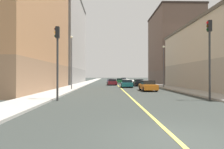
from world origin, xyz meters
The scene contains 18 objects.
ground_plane centered at (0.00, 0.00, 0.00)m, with size 400.00×400.00×0.00m, color #2D322F.
sidewalk_left centered at (8.03, 49.00, 0.07)m, with size 3.06×168.00×0.15m, color #9E9B93.
sidewalk_right centered at (-8.03, 49.00, 0.07)m, with size 3.06×168.00×0.15m, color #9E9B93.
lane_center_stripe centered at (0.00, 49.00, 0.01)m, with size 0.16×154.00×0.01m, color #E5D14C.
building_left_mid centered at (14.48, 42.03, 8.97)m, with size 10.12×14.93×17.92m.
building_right_corner centered at (-14.48, 20.21, 11.81)m, with size 10.12×21.14×23.61m.
building_right_midblock centered at (-14.48, 46.13, 11.56)m, with size 10.12×26.17×23.10m.
traffic_light_left_near centered at (6.09, 9.31, 4.15)m, with size 0.40×0.32×6.46m.
traffic_light_right_near centered at (-6.12, 9.31, 3.81)m, with size 0.40×0.32×5.88m.
street_lamp_left_near centered at (7.10, 25.49, 4.29)m, with size 0.36×0.36×6.80m.
street_lamp_right_near centered at (-7.10, 20.74, 4.60)m, with size 0.36×0.36×7.38m.
car_white centered at (3.62, 63.38, 0.65)m, with size 1.98×4.07×1.33m.
car_maroon centered at (-1.18, 35.47, 0.64)m, with size 2.08×4.50×1.28m.
car_black centered at (3.94, 31.48, 0.65)m, with size 1.79×4.24×1.34m.
car_orange centered at (3.22, 19.47, 0.67)m, with size 1.82×4.45×1.38m.
car_blue centered at (-1.35, 48.02, 0.60)m, with size 1.84×4.11×1.21m.
car_green centered at (1.17, 46.49, 0.64)m, with size 1.91×4.15×1.29m.
car_teal centered at (1.22, 27.44, 0.65)m, with size 2.12×4.61×1.31m.
Camera 1 is at (-2.13, -6.09, 1.98)m, focal length 31.04 mm.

